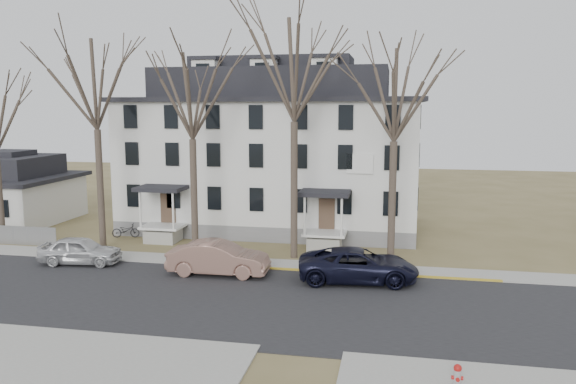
% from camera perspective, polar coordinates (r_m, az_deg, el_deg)
% --- Properties ---
extents(ground, '(120.00, 120.00, 0.00)m').
position_cam_1_polar(ground, '(23.83, -6.14, -12.60)').
color(ground, olive).
rests_on(ground, ground).
extents(main_road, '(120.00, 10.00, 0.04)m').
position_cam_1_polar(main_road, '(25.63, -4.81, -11.03)').
color(main_road, '#27272A').
rests_on(main_road, ground).
extents(far_sidewalk, '(120.00, 2.00, 0.08)m').
position_cam_1_polar(far_sidewalk, '(31.17, -1.81, -7.42)').
color(far_sidewalk, '#A09F97').
rests_on(far_sidewalk, ground).
extents(yellow_curb, '(14.00, 0.25, 0.06)m').
position_cam_1_polar(yellow_curb, '(29.64, 7.37, -8.34)').
color(yellow_curb, gold).
rests_on(yellow_curb, ground).
extents(boarding_house, '(20.80, 12.36, 12.05)m').
position_cam_1_polar(boarding_house, '(40.24, -1.51, 4.01)').
color(boarding_house, slate).
rests_on(boarding_house, ground).
extents(small_house, '(8.70, 8.70, 5.00)m').
position_cam_1_polar(small_house, '(47.38, -26.41, -0.01)').
color(small_house, silver).
rests_on(small_house, ground).
extents(tree_far_left, '(8.40, 8.40, 13.72)m').
position_cam_1_polar(tree_far_left, '(35.72, -19.04, 10.94)').
color(tree_far_left, '#473B31').
rests_on(tree_far_left, ground).
extents(tree_mid_left, '(7.80, 7.80, 12.74)m').
position_cam_1_polar(tree_mid_left, '(33.14, -9.79, 10.21)').
color(tree_mid_left, '#473B31').
rests_on(tree_mid_left, ground).
extents(tree_center, '(9.00, 9.00, 14.70)m').
position_cam_1_polar(tree_center, '(31.63, 0.64, 13.11)').
color(tree_center, '#473B31').
rests_on(tree_center, ground).
extents(tree_mid_right, '(7.80, 7.80, 12.74)m').
position_cam_1_polar(tree_mid_right, '(31.04, 10.85, 10.30)').
color(tree_mid_right, '#473B31').
rests_on(tree_mid_right, ground).
extents(car_silver, '(4.62, 2.30, 1.51)m').
position_cam_1_polar(car_silver, '(33.12, -20.35, -5.64)').
color(car_silver, silver).
rests_on(car_silver, ground).
extents(car_tan, '(5.27, 1.96, 1.72)m').
position_cam_1_polar(car_tan, '(29.36, -7.07, -6.75)').
color(car_tan, '#896356').
rests_on(car_tan, ground).
extents(car_navy, '(6.14, 3.30, 1.64)m').
position_cam_1_polar(car_navy, '(28.23, 7.15, -7.46)').
color(car_navy, black).
rests_on(car_navy, ground).
extents(bicycle_left, '(1.90, 1.05, 0.95)m').
position_cam_1_polar(bicycle_left, '(38.82, -16.16, -3.83)').
color(bicycle_left, black).
rests_on(bicycle_left, ground).
extents(fire_hydrant, '(0.35, 0.33, 0.85)m').
position_cam_1_polar(fire_hydrant, '(18.76, 16.82, -17.58)').
color(fire_hydrant, '#B7B7BA').
rests_on(fire_hydrant, ground).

